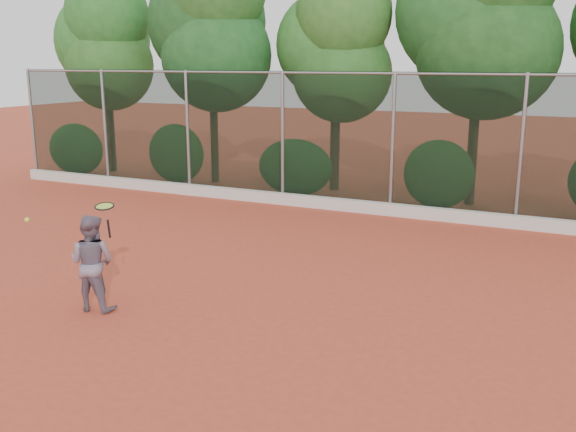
% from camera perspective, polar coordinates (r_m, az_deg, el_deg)
% --- Properties ---
extents(ground, '(80.00, 80.00, 0.00)m').
position_cam_1_polar(ground, '(10.12, -2.45, -8.11)').
color(ground, '#B6422B').
rests_on(ground, ground).
extents(concrete_curb, '(24.00, 0.20, 0.30)m').
position_cam_1_polar(concrete_curb, '(16.16, 8.87, 0.60)').
color(concrete_curb, beige).
rests_on(concrete_curb, ground).
extents(tennis_player, '(0.81, 0.67, 1.50)m').
position_cam_1_polar(tennis_player, '(10.25, -17.03, -3.99)').
color(tennis_player, slate).
rests_on(tennis_player, ground).
extents(chainlink_fence, '(24.09, 0.09, 3.50)m').
position_cam_1_polar(chainlink_fence, '(16.04, 9.28, 6.69)').
color(chainlink_fence, black).
rests_on(chainlink_fence, ground).
extents(foliage_backdrop, '(23.70, 3.63, 7.55)m').
position_cam_1_polar(foliage_backdrop, '(17.99, 9.70, 15.53)').
color(foliage_backdrop, '#412A19').
rests_on(foliage_backdrop, ground).
extents(tennis_racket, '(0.37, 0.37, 0.53)m').
position_cam_1_polar(tennis_racket, '(9.62, -15.96, 0.61)').
color(tennis_racket, black).
rests_on(tennis_racket, ground).
extents(tennis_ball_in_flight, '(0.07, 0.07, 0.07)m').
position_cam_1_polar(tennis_ball_in_flight, '(10.56, -22.19, -0.32)').
color(tennis_ball_in_flight, '#CFFA38').
rests_on(tennis_ball_in_flight, ground).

